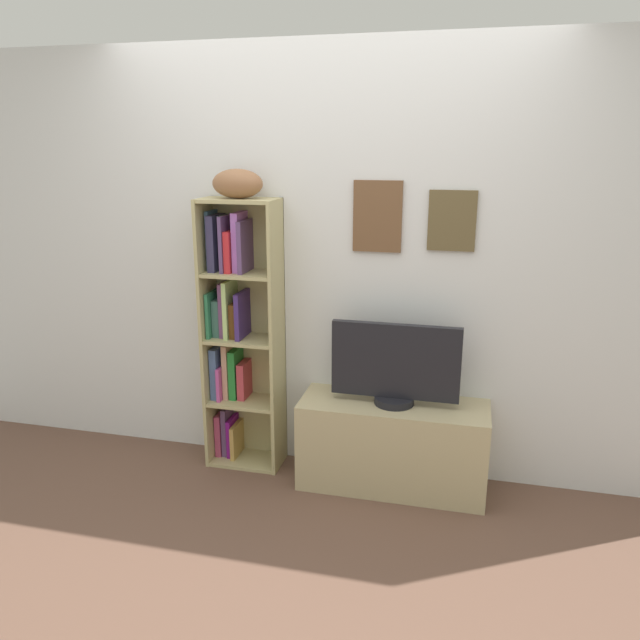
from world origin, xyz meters
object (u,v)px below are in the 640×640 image
(bookshelf, at_px, (237,331))
(tv_stand, at_px, (392,445))
(television, at_px, (395,365))
(football, at_px, (237,184))

(bookshelf, height_order, tv_stand, bookshelf)
(television, bearing_deg, football, 175.81)
(television, bearing_deg, bookshelf, 174.32)
(bookshelf, bearing_deg, football, -30.53)
(football, distance_m, television, 1.32)
(football, height_order, television, football)
(television, bearing_deg, tv_stand, -90.00)
(tv_stand, height_order, television, television)
(bookshelf, distance_m, television, 0.96)
(football, bearing_deg, tv_stand, -4.26)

